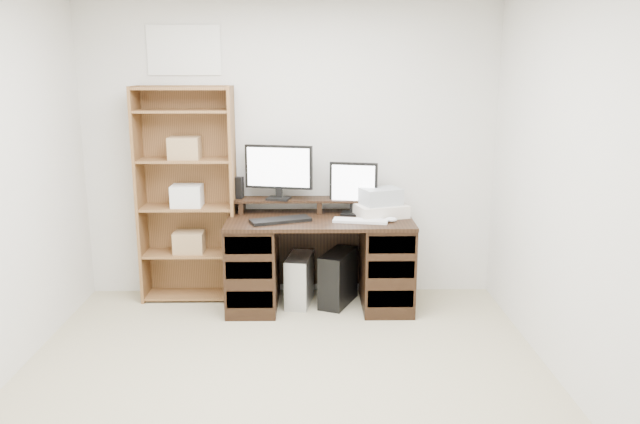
{
  "coord_description": "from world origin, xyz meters",
  "views": [
    {
      "loc": [
        0.18,
        -3.27,
        1.95
      ],
      "look_at": [
        0.25,
        1.43,
        0.85
      ],
      "focal_mm": 35.0,
      "sensor_mm": 36.0,
      "label": 1
    }
  ],
  "objects_px": {
    "desk": "(320,260)",
    "tower_silver": "(300,280)",
    "bookshelf": "(188,193)",
    "monitor_wide": "(279,169)",
    "printer": "(381,210)",
    "tower_black": "(338,278)",
    "monitor_small": "(353,186)"
  },
  "relations": [
    {
      "from": "desk",
      "to": "tower_silver",
      "type": "relative_size",
      "value": 3.62
    },
    {
      "from": "desk",
      "to": "bookshelf",
      "type": "relative_size",
      "value": 0.83
    },
    {
      "from": "desk",
      "to": "bookshelf",
      "type": "bearing_deg",
      "value": 169.09
    },
    {
      "from": "desk",
      "to": "printer",
      "type": "bearing_deg",
      "value": 6.69
    },
    {
      "from": "monitor_wide",
      "to": "printer",
      "type": "height_order",
      "value": "monitor_wide"
    },
    {
      "from": "printer",
      "to": "bookshelf",
      "type": "height_order",
      "value": "bookshelf"
    },
    {
      "from": "desk",
      "to": "monitor_small",
      "type": "distance_m",
      "value": 0.67
    },
    {
      "from": "printer",
      "to": "tower_silver",
      "type": "relative_size",
      "value": 0.96
    },
    {
      "from": "monitor_small",
      "to": "bookshelf",
      "type": "distance_m",
      "value": 1.39
    },
    {
      "from": "printer",
      "to": "tower_black",
      "type": "xyz_separation_m",
      "value": [
        -0.35,
        -0.02,
        -0.58
      ]
    },
    {
      "from": "monitor_small",
      "to": "tower_black",
      "type": "distance_m",
      "value": 0.78
    },
    {
      "from": "desk",
      "to": "tower_black",
      "type": "distance_m",
      "value": 0.23
    },
    {
      "from": "monitor_small",
      "to": "tower_silver",
      "type": "height_order",
      "value": "monitor_small"
    },
    {
      "from": "tower_silver",
      "to": "bookshelf",
      "type": "height_order",
      "value": "bookshelf"
    },
    {
      "from": "bookshelf",
      "to": "printer",
      "type": "bearing_deg",
      "value": -5.48
    },
    {
      "from": "monitor_small",
      "to": "printer",
      "type": "height_order",
      "value": "monitor_small"
    },
    {
      "from": "tower_black",
      "to": "bookshelf",
      "type": "relative_size",
      "value": 0.27
    },
    {
      "from": "desk",
      "to": "printer",
      "type": "distance_m",
      "value": 0.65
    },
    {
      "from": "tower_silver",
      "to": "tower_black",
      "type": "bearing_deg",
      "value": 8.12
    },
    {
      "from": "desk",
      "to": "monitor_wide",
      "type": "height_order",
      "value": "monitor_wide"
    },
    {
      "from": "printer",
      "to": "bookshelf",
      "type": "distance_m",
      "value": 1.62
    },
    {
      "from": "desk",
      "to": "tower_black",
      "type": "bearing_deg",
      "value": 13.84
    },
    {
      "from": "bookshelf",
      "to": "tower_black",
      "type": "bearing_deg",
      "value": -7.87
    },
    {
      "from": "monitor_small",
      "to": "bookshelf",
      "type": "height_order",
      "value": "bookshelf"
    },
    {
      "from": "monitor_wide",
      "to": "monitor_small",
      "type": "distance_m",
      "value": 0.64
    },
    {
      "from": "monitor_small",
      "to": "printer",
      "type": "bearing_deg",
      "value": -6.72
    },
    {
      "from": "monitor_wide",
      "to": "printer",
      "type": "bearing_deg",
      "value": 3.56
    },
    {
      "from": "tower_silver",
      "to": "bookshelf",
      "type": "distance_m",
      "value": 1.19
    },
    {
      "from": "printer",
      "to": "monitor_wide",
      "type": "bearing_deg",
      "value": 155.23
    },
    {
      "from": "monitor_wide",
      "to": "monitor_small",
      "type": "bearing_deg",
      "value": 7.49
    },
    {
      "from": "monitor_wide",
      "to": "tower_silver",
      "type": "bearing_deg",
      "value": -28.28
    },
    {
      "from": "desk",
      "to": "tower_silver",
      "type": "distance_m",
      "value": 0.25
    }
  ]
}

